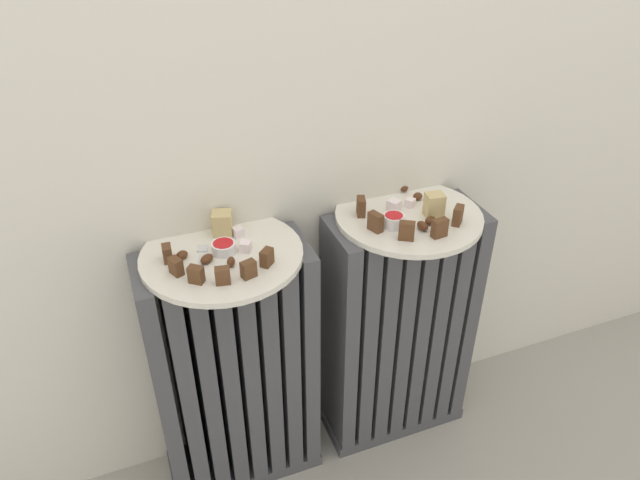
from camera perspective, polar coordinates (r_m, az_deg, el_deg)
name	(u,v)px	position (r m, az deg, el deg)	size (l,w,h in m)	color
radiator_left	(235,374)	(1.34, -8.21, -12.71)	(0.35, 0.15, 0.62)	#47474C
radiator_right	(398,330)	(1.44, 7.52, -8.61)	(0.35, 0.15, 0.62)	#47474C
plate_left	(222,255)	(1.13, -9.47, -1.40)	(0.31, 0.31, 0.01)	silver
plate_right	(409,216)	(1.25, 8.56, 2.33)	(0.31, 0.31, 0.01)	silver
dark_cake_slice_left_0	(167,253)	(1.12, -14.55, -1.27)	(0.03, 0.02, 0.03)	#56351E
dark_cake_slice_left_1	(176,266)	(1.08, -13.76, -2.49)	(0.03, 0.02, 0.03)	#56351E
dark_cake_slice_left_2	(196,275)	(1.05, -11.90, -3.29)	(0.03, 0.02, 0.03)	#56351E
dark_cake_slice_left_3	(223,276)	(1.04, -9.40, -3.43)	(0.03, 0.02, 0.03)	#56351E
dark_cake_slice_left_4	(249,269)	(1.05, -6.93, -2.83)	(0.03, 0.02, 0.03)	#56351E
dark_cake_slice_left_5	(267,257)	(1.08, -5.17, -1.69)	(0.03, 0.02, 0.03)	#56351E
marble_cake_slice_left_0	(222,223)	(1.17, -9.41, 1.62)	(0.04, 0.04, 0.05)	tan
turkish_delight_left_0	(246,246)	(1.12, -7.21, -0.62)	(0.02, 0.02, 0.02)	white
turkish_delight_left_1	(238,232)	(1.17, -7.93, 0.77)	(0.02, 0.02, 0.02)	white
medjool_date_left_0	(207,259)	(1.10, -10.89, -1.80)	(0.03, 0.02, 0.01)	#4C2814
medjool_date_left_1	(231,262)	(1.09, -8.60, -2.10)	(0.02, 0.01, 0.02)	#4C2814
medjool_date_left_2	(182,255)	(1.12, -13.21, -1.42)	(0.02, 0.02, 0.01)	#4C2814
jam_bowl_left	(223,247)	(1.12, -9.32, -0.67)	(0.05, 0.05, 0.02)	white
dark_cake_slice_right_0	(361,207)	(1.23, 3.99, 3.25)	(0.03, 0.02, 0.04)	#56351E
dark_cake_slice_right_1	(375,222)	(1.17, 5.39, 1.74)	(0.03, 0.02, 0.04)	#56351E
dark_cake_slice_right_2	(407,231)	(1.15, 8.38, 0.89)	(0.03, 0.02, 0.04)	#56351E
dark_cake_slice_right_3	(440,228)	(1.17, 11.50, 1.14)	(0.03, 0.02, 0.04)	#56351E
dark_cake_slice_right_4	(458,215)	(1.22, 13.20, 2.34)	(0.03, 0.02, 0.04)	#56351E
marble_cake_slice_right_0	(434,205)	(1.24, 10.98, 3.33)	(0.04, 0.03, 0.05)	tan
turkish_delight_right_0	(394,205)	(1.25, 7.16, 3.33)	(0.02, 0.02, 0.02)	white
turkish_delight_right_1	(410,203)	(1.27, 8.71, 3.58)	(0.02, 0.02, 0.02)	white
medjool_date_right_0	(418,196)	(1.30, 9.43, 4.19)	(0.02, 0.02, 0.02)	#4C2814
medjool_date_right_1	(404,188)	(1.33, 8.12, 5.04)	(0.03, 0.02, 0.02)	#4C2814
medjool_date_right_2	(422,226)	(1.19, 9.88, 1.36)	(0.03, 0.02, 0.02)	#4C2814
medjool_date_right_3	(430,220)	(1.22, 10.64, 1.87)	(0.03, 0.02, 0.02)	#4C2814
jam_bowl_right	(394,220)	(1.19, 7.14, 1.93)	(0.04, 0.04, 0.03)	white
fork	(201,257)	(1.12, -11.43, -1.62)	(0.04, 0.10, 0.00)	silver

